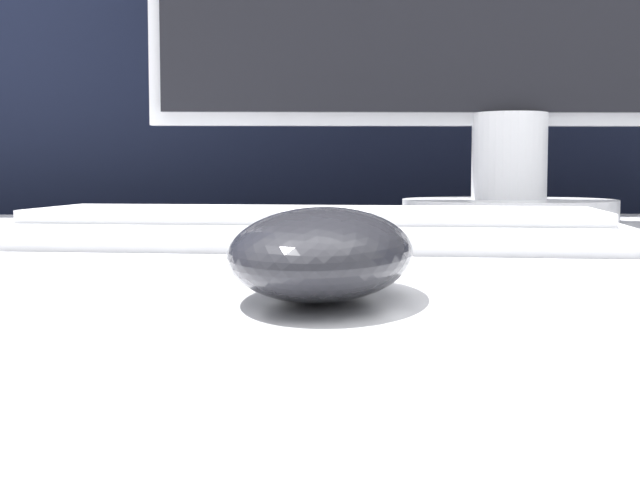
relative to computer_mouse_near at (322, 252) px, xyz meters
The scene contains 3 objects.
partition_panel 0.77m from the computer_mouse_near, 84.42° to the left, with size 5.00×0.03×1.30m.
computer_mouse_near is the anchor object (origin of this frame).
keyboard 0.23m from the computer_mouse_near, 89.65° to the left, with size 0.39×0.18×0.02m.
Camera 1 is at (-0.08, -0.53, 0.76)m, focal length 50.00 mm.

